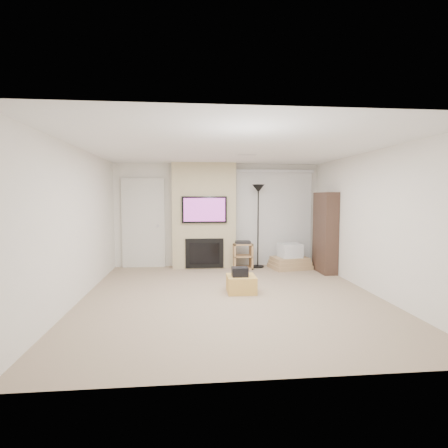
{
  "coord_description": "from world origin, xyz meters",
  "views": [
    {
      "loc": [
        -0.69,
        -5.82,
        1.7
      ],
      "look_at": [
        0.0,
        1.2,
        1.15
      ],
      "focal_mm": 28.0,
      "sensor_mm": 36.0,
      "label": 1
    }
  ],
  "objects": [
    {
      "name": "box_stack",
      "position": [
        1.67,
        2.19,
        0.23
      ],
      "size": [
        0.99,
        0.82,
        0.6
      ],
      "color": "tan",
      "rests_on": "floor"
    },
    {
      "name": "vertical_blinds",
      "position": [
        1.4,
        2.7,
        1.27
      ],
      "size": [
        1.98,
        0.1,
        2.37
      ],
      "color": "silver",
      "rests_on": "floor"
    },
    {
      "name": "entry_door",
      "position": [
        -1.8,
        2.71,
        1.05
      ],
      "size": [
        1.02,
        0.11,
        2.14
      ],
      "color": "silver",
      "rests_on": "floor"
    },
    {
      "name": "fireplace_wall",
      "position": [
        -0.35,
        2.54,
        1.24
      ],
      "size": [
        1.5,
        0.47,
        2.5
      ],
      "color": "tan",
      "rests_on": "floor"
    },
    {
      "name": "wall_left",
      "position": [
        -2.5,
        0.0,
        1.25
      ],
      "size": [
        0.0,
        5.5,
        2.5
      ],
      "primitive_type": "cube",
      "rotation": [
        1.57,
        0.0,
        1.57
      ],
      "color": "white",
      "rests_on": "ground"
    },
    {
      "name": "wall_right",
      "position": [
        2.5,
        0.0,
        1.25
      ],
      "size": [
        0.0,
        5.5,
        2.5
      ],
      "primitive_type": "cube",
      "rotation": [
        1.57,
        0.0,
        1.57
      ],
      "color": "white",
      "rests_on": "ground"
    },
    {
      "name": "ceiling",
      "position": [
        0.0,
        0.0,
        2.5
      ],
      "size": [
        5.0,
        5.5,
        0.0
      ],
      "primitive_type": "cube",
      "color": "white",
      "rests_on": "wall_back"
    },
    {
      "name": "bookshelf",
      "position": [
        2.34,
        1.72,
        0.9
      ],
      "size": [
        0.3,
        0.8,
        1.8
      ],
      "color": "#38261E",
      "rests_on": "floor"
    },
    {
      "name": "black_bag",
      "position": [
        0.18,
        0.2,
        0.38
      ],
      "size": [
        0.28,
        0.22,
        0.16
      ],
      "primitive_type": "cube",
      "rotation": [
        0.0,
        0.0,
        -0.01
      ],
      "color": "black",
      "rests_on": "ottoman"
    },
    {
      "name": "wall_front",
      "position": [
        0.0,
        -2.75,
        1.25
      ],
      "size": [
        5.0,
        0.0,
        2.5
      ],
      "primitive_type": "cube",
      "rotation": [
        1.57,
        0.0,
        0.0
      ],
      "color": "white",
      "rests_on": "ground"
    },
    {
      "name": "ottoman",
      "position": [
        0.21,
        0.23,
        0.15
      ],
      "size": [
        0.51,
        0.51,
        0.3
      ],
      "primitive_type": "cube",
      "rotation": [
        0.0,
        0.0,
        -0.01
      ],
      "color": "gold",
      "rests_on": "floor"
    },
    {
      "name": "floor",
      "position": [
        0.0,
        0.0,
        0.0
      ],
      "size": [
        5.0,
        5.5,
        0.0
      ],
      "primitive_type": "cube",
      "color": "tan",
      "rests_on": "ground"
    },
    {
      "name": "floor_lamp",
      "position": [
        0.94,
        2.41,
        1.57
      ],
      "size": [
        0.3,
        0.3,
        1.99
      ],
      "color": "black",
      "rests_on": "floor"
    },
    {
      "name": "hvac_vent",
      "position": [
        0.4,
        0.8,
        2.5
      ],
      "size": [
        0.35,
        0.18,
        0.01
      ],
      "primitive_type": "cube",
      "color": "silver",
      "rests_on": "ceiling"
    },
    {
      "name": "wall_back",
      "position": [
        0.0,
        2.75,
        1.25
      ],
      "size": [
        5.0,
        0.0,
        2.5
      ],
      "primitive_type": "cube",
      "rotation": [
        1.57,
        0.0,
        0.0
      ],
      "color": "white",
      "rests_on": "ground"
    },
    {
      "name": "av_stand",
      "position": [
        0.55,
        2.29,
        0.35
      ],
      "size": [
        0.45,
        0.38,
        0.66
      ],
      "color": "tan",
      "rests_on": "floor"
    }
  ]
}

